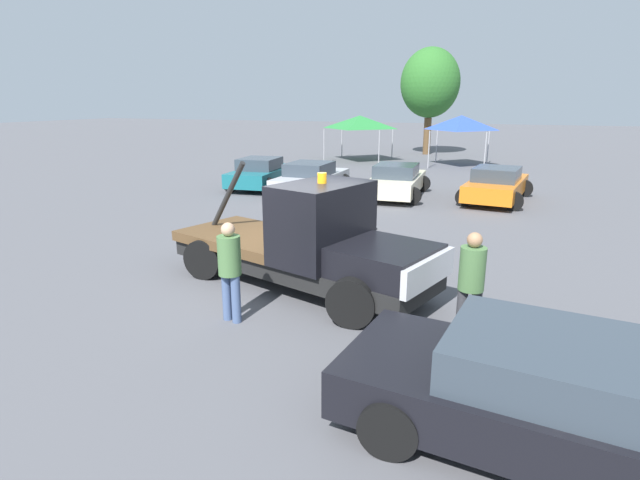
{
  "coord_description": "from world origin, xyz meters",
  "views": [
    {
      "loc": [
        3.98,
        -9.11,
        3.79
      ],
      "look_at": [
        0.5,
        0.0,
        1.05
      ],
      "focal_mm": 28.0,
      "sensor_mm": 36.0,
      "label": 1
    }
  ],
  "objects_px": {
    "tow_truck": "(311,245)",
    "parked_car_teal": "(261,173)",
    "tree_left": "(430,83)",
    "person_at_hood": "(230,265)",
    "parked_car_orange": "(496,185)",
    "traffic_cone": "(369,222)",
    "canopy_tent_blue": "(461,123)",
    "foreground_car": "(564,401)",
    "parked_car_silver": "(311,179)",
    "person_near_truck": "(471,280)",
    "canopy_tent_green": "(360,122)",
    "parked_car_cream": "(397,181)"
  },
  "relations": [
    {
      "from": "foreground_car",
      "to": "person_near_truck",
      "type": "bearing_deg",
      "value": 123.3
    },
    {
      "from": "person_at_hood",
      "to": "tree_left",
      "type": "relative_size",
      "value": 0.24
    },
    {
      "from": "tow_truck",
      "to": "person_at_hood",
      "type": "xyz_separation_m",
      "value": [
        -0.75,
        -1.92,
        0.09
      ]
    },
    {
      "from": "parked_car_teal",
      "to": "tow_truck",
      "type": "bearing_deg",
      "value": -153.44
    },
    {
      "from": "person_near_truck",
      "to": "parked_car_teal",
      "type": "relative_size",
      "value": 0.4
    },
    {
      "from": "foreground_car",
      "to": "person_at_hood",
      "type": "bearing_deg",
      "value": 168.57
    },
    {
      "from": "foreground_car",
      "to": "canopy_tent_green",
      "type": "relative_size",
      "value": 1.45
    },
    {
      "from": "person_near_truck",
      "to": "person_at_hood",
      "type": "xyz_separation_m",
      "value": [
        -3.97,
        -0.7,
        -0.02
      ]
    },
    {
      "from": "person_near_truck",
      "to": "parked_car_cream",
      "type": "distance_m",
      "value": 12.64
    },
    {
      "from": "person_at_hood",
      "to": "tree_left",
      "type": "distance_m",
      "value": 30.24
    },
    {
      "from": "parked_car_silver",
      "to": "tree_left",
      "type": "xyz_separation_m",
      "value": [
        1.85,
        17.9,
        4.3
      ]
    },
    {
      "from": "person_at_hood",
      "to": "parked_car_teal",
      "type": "distance_m",
      "value": 14.17
    },
    {
      "from": "tow_truck",
      "to": "parked_car_silver",
      "type": "bearing_deg",
      "value": 129.36
    },
    {
      "from": "parked_car_cream",
      "to": "canopy_tent_green",
      "type": "xyz_separation_m",
      "value": [
        -4.99,
        11.47,
        1.81
      ]
    },
    {
      "from": "person_at_hood",
      "to": "parked_car_cream",
      "type": "relative_size",
      "value": 0.39
    },
    {
      "from": "tree_left",
      "to": "person_at_hood",
      "type": "bearing_deg",
      "value": -87.18
    },
    {
      "from": "traffic_cone",
      "to": "foreground_car",
      "type": "bearing_deg",
      "value": -62.38
    },
    {
      "from": "parked_car_silver",
      "to": "parked_car_teal",
      "type": "bearing_deg",
      "value": 74.54
    },
    {
      "from": "tow_truck",
      "to": "canopy_tent_green",
      "type": "height_order",
      "value": "canopy_tent_green"
    },
    {
      "from": "person_at_hood",
      "to": "tree_left",
      "type": "bearing_deg",
      "value": -164.37
    },
    {
      "from": "tow_truck",
      "to": "parked_car_teal",
      "type": "distance_m",
      "value": 12.84
    },
    {
      "from": "person_near_truck",
      "to": "canopy_tent_blue",
      "type": "height_order",
      "value": "canopy_tent_blue"
    },
    {
      "from": "person_near_truck",
      "to": "canopy_tent_green",
      "type": "distance_m",
      "value": 25.15
    },
    {
      "from": "parked_car_orange",
      "to": "traffic_cone",
      "type": "bearing_deg",
      "value": 158.27
    },
    {
      "from": "person_near_truck",
      "to": "tree_left",
      "type": "distance_m",
      "value": 30.0
    },
    {
      "from": "parked_car_teal",
      "to": "tree_left",
      "type": "relative_size",
      "value": 0.61
    },
    {
      "from": "person_at_hood",
      "to": "canopy_tent_blue",
      "type": "distance_m",
      "value": 23.81
    },
    {
      "from": "person_near_truck",
      "to": "parked_car_teal",
      "type": "height_order",
      "value": "person_near_truck"
    },
    {
      "from": "parked_car_teal",
      "to": "parked_car_silver",
      "type": "distance_m",
      "value": 2.82
    },
    {
      "from": "person_near_truck",
      "to": "parked_car_teal",
      "type": "xyz_separation_m",
      "value": [
        -10.0,
        12.11,
        -0.41
      ]
    },
    {
      "from": "person_at_hood",
      "to": "canopy_tent_blue",
      "type": "relative_size",
      "value": 0.57
    },
    {
      "from": "foreground_car",
      "to": "tow_truck",
      "type": "bearing_deg",
      "value": 147.49
    },
    {
      "from": "tow_truck",
      "to": "parked_car_silver",
      "type": "relative_size",
      "value": 1.37
    },
    {
      "from": "traffic_cone",
      "to": "tree_left",
      "type": "bearing_deg",
      "value": 95.08
    },
    {
      "from": "tree_left",
      "to": "traffic_cone",
      "type": "relative_size",
      "value": 13.4
    },
    {
      "from": "parked_car_silver",
      "to": "parked_car_orange",
      "type": "relative_size",
      "value": 0.98
    },
    {
      "from": "person_near_truck",
      "to": "parked_car_silver",
      "type": "distance_m",
      "value": 13.49
    },
    {
      "from": "foreground_car",
      "to": "tree_left",
      "type": "xyz_separation_m",
      "value": [
        -6.64,
        31.67,
        4.29
      ]
    },
    {
      "from": "person_at_hood",
      "to": "traffic_cone",
      "type": "relative_size",
      "value": 3.27
    },
    {
      "from": "foreground_car",
      "to": "traffic_cone",
      "type": "bearing_deg",
      "value": 124.58
    },
    {
      "from": "tow_truck",
      "to": "tree_left",
      "type": "xyz_separation_m",
      "value": [
        -2.22,
        28.03,
        3.99
      ]
    },
    {
      "from": "parked_car_teal",
      "to": "parked_car_orange",
      "type": "bearing_deg",
      "value": -93.29
    },
    {
      "from": "person_near_truck",
      "to": "parked_car_teal",
      "type": "distance_m",
      "value": 15.71
    },
    {
      "from": "person_at_hood",
      "to": "canopy_tent_blue",
      "type": "xyz_separation_m",
      "value": [
        1.44,
        23.72,
        1.49
      ]
    },
    {
      "from": "canopy_tent_blue",
      "to": "tree_left",
      "type": "relative_size",
      "value": 0.43
    },
    {
      "from": "parked_car_orange",
      "to": "tow_truck",
      "type": "bearing_deg",
      "value": 171.47
    },
    {
      "from": "canopy_tent_green",
      "to": "tree_left",
      "type": "relative_size",
      "value": 0.49
    },
    {
      "from": "parked_car_silver",
      "to": "parked_car_cream",
      "type": "height_order",
      "value": "same"
    },
    {
      "from": "tow_truck",
      "to": "parked_car_teal",
      "type": "bearing_deg",
      "value": 139.36
    },
    {
      "from": "tow_truck",
      "to": "canopy_tent_blue",
      "type": "relative_size",
      "value": 1.98
    }
  ]
}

